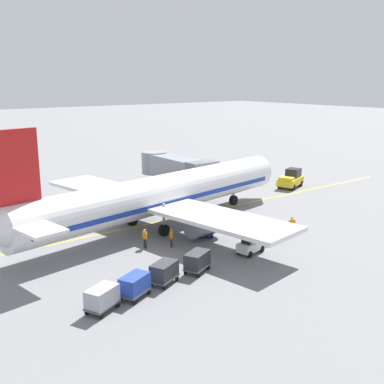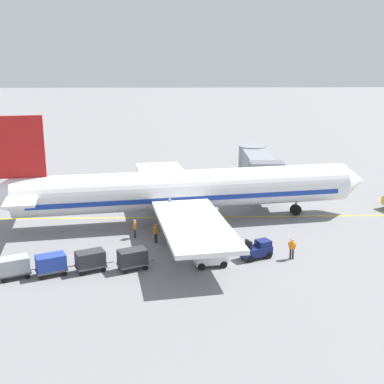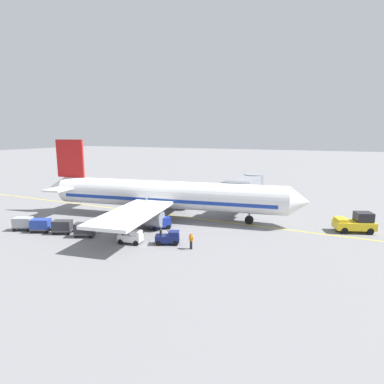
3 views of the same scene
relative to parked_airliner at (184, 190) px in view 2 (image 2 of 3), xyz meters
The scene contains 14 objects.
ground_plane 3.90m from the parked_airliner, 130.78° to the right, with size 400.00×400.00×0.00m, color slate.
gate_lead_in_line 3.90m from the parked_airliner, 130.78° to the right, with size 0.24×80.00×0.01m, color gold.
parked_airliner is the anchor object (origin of this frame).
jet_bridge 12.90m from the parked_airliner, 138.13° to the left, with size 12.76×3.50×4.98m.
baggage_tug_lead 11.08m from the parked_airliner, 10.57° to the left, with size 1.69×2.68×1.62m.
baggage_tug_trailing 11.05m from the parked_airliner, 31.73° to the left, with size 2.12×2.77×1.62m.
baggage_tug_spare 5.70m from the parked_airliner, 24.35° to the left, with size 2.56×2.66×1.62m.
baggage_cart_front 11.99m from the parked_airliner, 20.10° to the right, with size 2.10×2.92×1.58m.
baggage_cart_second_in_train 13.57m from the parked_airliner, 32.43° to the right, with size 2.10×2.92×1.58m.
baggage_cart_third_in_train 15.70m from the parked_airliner, 39.81° to the right, with size 2.10×2.92×1.58m.
baggage_cart_tail_end 17.72m from the parked_airliner, 45.41° to the right, with size 2.10×2.92×1.58m.
ground_crew_wing_walker 6.53m from the parked_airliner, 46.11° to the right, with size 0.73×0.25×1.69m.
ground_crew_loader 6.42m from the parked_airliner, 24.77° to the right, with size 0.68×0.42×1.69m.
ground_crew_marshaller 12.82m from the parked_airliner, 41.87° to the left, with size 0.43×0.67×1.69m.
Camera 2 is at (48.19, 1.11, 15.81)m, focal length 47.45 mm.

